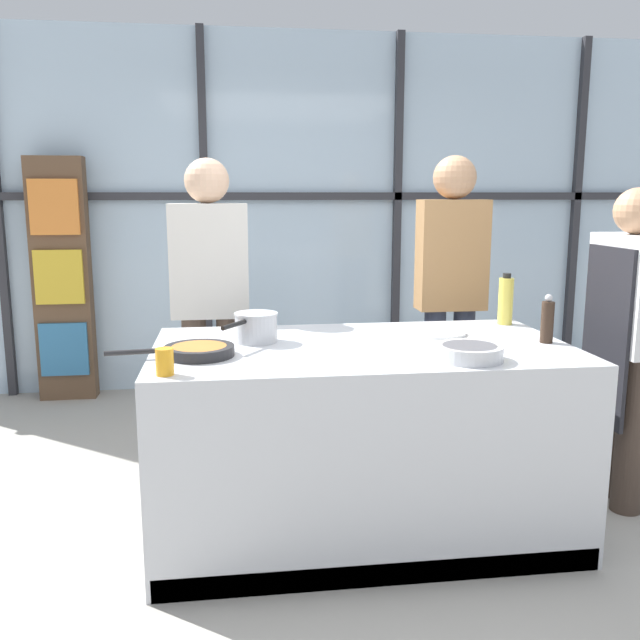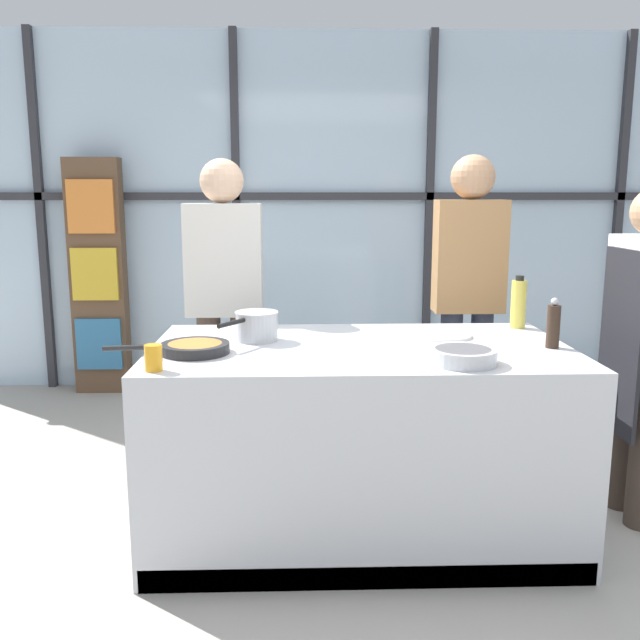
% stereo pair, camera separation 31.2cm
% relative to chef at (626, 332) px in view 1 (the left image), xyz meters
% --- Properties ---
extents(ground_plane, '(18.00, 18.00, 0.00)m').
position_rel_chef_xyz_m(ground_plane, '(-1.34, -0.09, -0.89)').
color(ground_plane, '#ADA89E').
extents(back_window_wall, '(6.40, 0.10, 2.80)m').
position_rel_chef_xyz_m(back_window_wall, '(-1.34, 2.43, 0.52)').
color(back_window_wall, silver).
rests_on(back_window_wall, ground_plane).
extents(bookshelf, '(0.41, 0.19, 1.83)m').
position_rel_chef_xyz_m(bookshelf, '(-3.18, 2.25, 0.03)').
color(bookshelf, brown).
rests_on(bookshelf, ground_plane).
extents(demo_island, '(1.88, 1.03, 0.88)m').
position_rel_chef_xyz_m(demo_island, '(-1.34, -0.09, -0.45)').
color(demo_island, silver).
rests_on(demo_island, ground_plane).
extents(chef, '(0.23, 0.46, 1.59)m').
position_rel_chef_xyz_m(chef, '(0.00, 0.00, 0.00)').
color(chef, '#47382D').
rests_on(chef, ground_plane).
extents(spectator_far_left, '(0.43, 0.25, 1.75)m').
position_rel_chef_xyz_m(spectator_far_left, '(-2.04, 0.78, 0.12)').
color(spectator_far_left, '#47382D').
rests_on(spectator_far_left, ground_plane).
extents(spectator_center_left, '(0.40, 0.25, 1.77)m').
position_rel_chef_xyz_m(spectator_center_left, '(-0.64, 0.78, 0.15)').
color(spectator_center_left, '#232838').
rests_on(spectator_center_left, ground_plane).
extents(frying_pan, '(0.53, 0.29, 0.04)m').
position_rel_chef_xyz_m(frying_pan, '(-2.07, -0.21, 0.02)').
color(frying_pan, '#232326').
rests_on(frying_pan, demo_island).
extents(saucepan, '(0.26, 0.33, 0.14)m').
position_rel_chef_xyz_m(saucepan, '(-1.81, 0.04, 0.07)').
color(saucepan, silver).
rests_on(saucepan, demo_island).
extents(white_plate, '(0.28, 0.28, 0.01)m').
position_rel_chef_xyz_m(white_plate, '(-0.93, 0.10, 0.00)').
color(white_plate, white).
rests_on(white_plate, demo_island).
extents(mixing_bowl, '(0.27, 0.27, 0.06)m').
position_rel_chef_xyz_m(mixing_bowl, '(-0.96, -0.43, 0.03)').
color(mixing_bowl, silver).
rests_on(mixing_bowl, demo_island).
extents(oil_bottle, '(0.08, 0.08, 0.27)m').
position_rel_chef_xyz_m(oil_bottle, '(-0.50, 0.30, 0.12)').
color(oil_bottle, '#E0CC4C').
rests_on(oil_bottle, demo_island).
extents(pepper_grinder, '(0.06, 0.06, 0.22)m').
position_rel_chef_xyz_m(pepper_grinder, '(-0.49, -0.15, 0.10)').
color(pepper_grinder, '#332319').
rests_on(pepper_grinder, demo_island).
extents(juice_glass_near, '(0.07, 0.07, 0.10)m').
position_rel_chef_xyz_m(juice_glass_near, '(-2.18, -0.50, 0.05)').
color(juice_glass_near, orange).
rests_on(juice_glass_near, demo_island).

